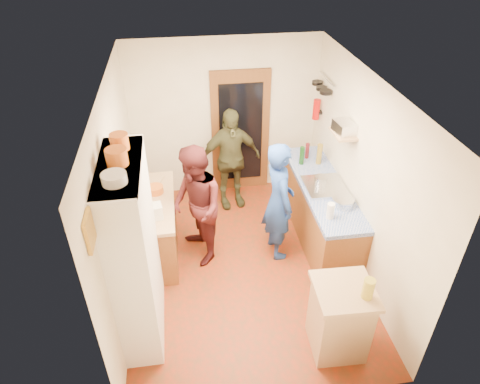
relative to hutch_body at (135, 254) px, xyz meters
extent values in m
cube|color=maroon|center=(1.30, 0.80, -1.11)|extent=(3.00, 4.00, 0.02)
cube|color=silver|center=(1.30, 0.80, 1.51)|extent=(3.00, 4.00, 0.02)
cube|color=silver|center=(1.30, 2.81, 0.20)|extent=(3.00, 0.02, 2.60)
cube|color=silver|center=(1.30, -1.21, 0.20)|extent=(3.00, 0.02, 2.60)
cube|color=silver|center=(-0.21, 0.80, 0.20)|extent=(0.02, 4.00, 2.60)
cube|color=silver|center=(2.81, 0.80, 0.20)|extent=(0.02, 4.00, 2.60)
cube|color=brown|center=(1.55, 2.77, -0.05)|extent=(0.95, 0.06, 2.10)
cube|color=black|center=(1.55, 2.74, -0.05)|extent=(0.70, 0.02, 1.70)
cube|color=white|center=(0.00, 0.00, 0.00)|extent=(0.40, 1.20, 2.20)
cube|color=white|center=(0.00, 0.00, 1.08)|extent=(0.40, 1.14, 0.04)
cylinder|color=white|center=(0.00, -0.31, 1.15)|extent=(0.22, 0.22, 0.09)
cylinder|color=orange|center=(0.00, 0.00, 1.18)|extent=(0.20, 0.20, 0.16)
cylinder|color=orange|center=(0.00, 0.30, 1.18)|extent=(0.18, 0.18, 0.16)
cube|color=brown|center=(0.10, 1.25, -0.68)|extent=(0.60, 1.40, 0.85)
cube|color=tan|center=(0.10, 1.25, -0.23)|extent=(0.64, 1.44, 0.05)
cube|color=white|center=(0.15, 0.86, -0.10)|extent=(0.28, 0.21, 0.19)
cylinder|color=white|center=(0.05, 1.17, -0.11)|extent=(0.17, 0.17, 0.17)
cylinder|color=orange|center=(0.18, 1.44, -0.15)|extent=(0.26, 0.26, 0.10)
cube|color=tan|center=(0.12, 1.76, -0.19)|extent=(0.35, 0.30, 0.02)
cube|color=brown|center=(2.50, 1.30, -0.68)|extent=(0.60, 2.20, 0.84)
cube|color=#062DA7|center=(2.50, 1.30, -0.23)|extent=(0.62, 2.22, 0.06)
cube|color=silver|center=(2.50, 1.22, -0.18)|extent=(0.55, 0.58, 0.04)
cylinder|color=silver|center=(2.45, 1.26, -0.10)|extent=(0.18, 0.18, 0.11)
cylinder|color=#143F14|center=(2.35, 1.90, -0.06)|extent=(0.09, 0.09, 0.28)
cylinder|color=#591419|center=(2.48, 2.06, -0.08)|extent=(0.07, 0.07, 0.25)
cylinder|color=olive|center=(2.61, 1.87, -0.04)|extent=(0.10, 0.10, 0.32)
cylinder|color=white|center=(2.35, 0.55, -0.09)|extent=(0.12, 0.12, 0.21)
cylinder|color=silver|center=(2.60, 0.78, -0.15)|extent=(0.36, 0.36, 0.11)
cube|color=tan|center=(2.12, -0.64, -0.67)|extent=(0.57, 0.57, 0.86)
cube|color=tan|center=(2.12, -0.64, -0.22)|extent=(0.64, 0.64, 0.05)
cube|color=white|center=(2.08, -0.59, -0.21)|extent=(0.36, 0.29, 0.02)
cylinder|color=#AD9E2D|center=(2.30, -0.77, -0.07)|extent=(0.12, 0.12, 0.23)
cylinder|color=silver|center=(2.76, 2.33, 0.95)|extent=(0.02, 0.65, 0.02)
cylinder|color=black|center=(2.70, 2.15, 0.82)|extent=(0.18, 0.18, 0.05)
cylinder|color=black|center=(2.70, 2.35, 0.80)|extent=(0.16, 0.16, 0.05)
cylinder|color=black|center=(2.70, 2.55, 0.81)|extent=(0.17, 0.17, 0.05)
cube|color=tan|center=(2.67, 1.25, 0.60)|extent=(0.26, 0.42, 0.03)
cube|color=silver|center=(2.67, 1.25, 0.69)|extent=(0.26, 0.33, 0.15)
cube|color=black|center=(2.77, 2.50, 0.35)|extent=(0.06, 0.10, 0.04)
cylinder|color=red|center=(2.71, 2.50, 0.40)|extent=(0.11, 0.11, 0.32)
cube|color=gold|center=(-0.18, -0.75, 0.95)|extent=(0.03, 0.25, 0.30)
imported|color=navy|center=(1.84, 1.01, -0.23)|extent=(0.49, 0.68, 1.73)
imported|color=#431618|center=(0.72, 1.12, -0.24)|extent=(0.84, 0.98, 1.72)
imported|color=#383820|center=(1.32, 2.29, -0.26)|extent=(1.04, 0.58, 1.68)
camera|label=1|loc=(0.61, -3.50, 3.10)|focal=32.00mm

